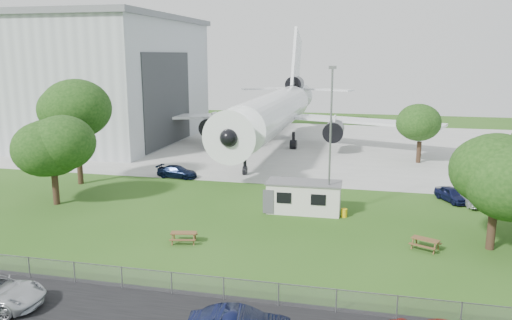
% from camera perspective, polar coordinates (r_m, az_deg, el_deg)
% --- Properties ---
extents(ground, '(160.00, 160.00, 0.00)m').
position_cam_1_polar(ground, '(37.44, -5.38, -8.37)').
color(ground, '#3B6323').
extents(concrete_apron, '(120.00, 46.00, 0.03)m').
position_cam_1_polar(concrete_apron, '(73.29, 4.04, 1.75)').
color(concrete_apron, '#B7B7B2').
rests_on(concrete_apron, ground).
extents(hangar, '(43.00, 31.00, 18.55)m').
position_cam_1_polar(hangar, '(85.06, -22.57, 8.67)').
color(hangar, '#B2B7BC').
rests_on(hangar, ground).
extents(airliner, '(46.36, 47.73, 17.69)m').
position_cam_1_polar(airliner, '(70.79, 2.22, 5.71)').
color(airliner, white).
rests_on(airliner, ground).
extents(site_cabin, '(6.78, 2.85, 2.62)m').
position_cam_1_polar(site_cabin, '(41.99, 5.51, -4.22)').
color(site_cabin, silver).
rests_on(site_cabin, ground).
extents(picnic_west, '(2.07, 1.84, 0.76)m').
position_cam_1_polar(picnic_west, '(35.95, -8.23, -9.32)').
color(picnic_west, brown).
rests_on(picnic_west, ground).
extents(picnic_east, '(2.27, 2.12, 0.76)m').
position_cam_1_polar(picnic_east, '(36.30, 18.73, -9.65)').
color(picnic_east, brown).
rests_on(picnic_east, ground).
extents(fence, '(58.00, 0.04, 1.30)m').
position_cam_1_polar(fence, '(29.33, -11.44, -14.55)').
color(fence, gray).
rests_on(fence, ground).
extents(lamp_mast, '(0.16, 0.16, 12.00)m').
position_cam_1_polar(lamp_mast, '(40.18, 8.48, 1.83)').
color(lamp_mast, slate).
rests_on(lamp_mast, ground).
extents(tree_west_big, '(7.27, 7.27, 11.00)m').
position_cam_1_polar(tree_west_big, '(52.99, -19.92, 5.16)').
color(tree_west_big, '#382619').
rests_on(tree_west_big, ground).
extents(tree_west_small, '(7.06, 7.06, 8.53)m').
position_cam_1_polar(tree_west_small, '(46.59, -22.27, 1.20)').
color(tree_west_small, '#382619').
rests_on(tree_west_small, ground).
extents(tree_east_front, '(6.30, 6.30, 8.43)m').
position_cam_1_polar(tree_east_front, '(36.53, 25.86, -1.43)').
color(tree_east_front, '#382619').
rests_on(tree_east_front, ground).
extents(tree_far_apron, '(5.66, 5.66, 7.34)m').
position_cam_1_polar(tree_far_apron, '(63.34, 18.29, 3.67)').
color(tree_far_apron, '#382619').
rests_on(tree_far_apron, ground).
extents(car_ne_hatch, '(3.07, 4.05, 1.29)m').
position_cam_1_polar(car_ne_hatch, '(48.22, 21.48, -3.71)').
color(car_ne_hatch, black).
rests_on(car_ne_hatch, ground).
extents(car_ne_sedan, '(2.45, 4.15, 1.29)m').
position_cam_1_polar(car_ne_sedan, '(47.76, 23.19, -3.99)').
color(car_ne_sedan, '#B0B2B7').
rests_on(car_ne_sedan, ground).
extents(car_apron_van, '(4.54, 2.18, 1.28)m').
position_cam_1_polar(car_apron_van, '(54.16, -9.00, -1.35)').
color(car_apron_van, black).
rests_on(car_apron_van, ground).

